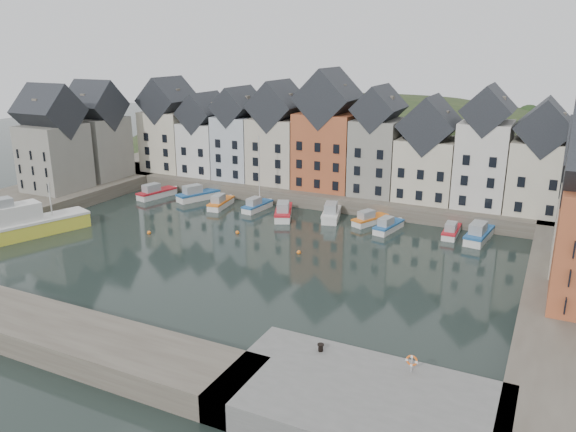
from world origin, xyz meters
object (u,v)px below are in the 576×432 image
Objects in this scene: boat_d at (257,205)px; life_ring_post at (412,361)px; boat_a at (156,193)px; large_vessel at (31,223)px; mooring_bollard at (321,347)px.

life_ring_post is (31.18, -34.78, 2.15)m from boat_d.
boat_d is (17.60, 0.84, -0.04)m from boat_a.
boat_a is at bearing 103.30° from large_vessel.
large_vessel is at bearing 166.07° from life_ring_post.
large_vessel is 52.70m from life_ring_post.
boat_a is 5.26× the size of life_ring_post.
large_vessel reaches higher than boat_a.
boat_d is 46.76m from life_ring_post.
boat_d is at bearing 125.24° from mooring_bollard.
mooring_bollard is at bearing -48.67° from boat_d.
mooring_bollard is (24.68, -34.93, 1.60)m from boat_d.
boat_d reaches higher than life_ring_post.
large_vessel is (-2.36, -21.25, 0.81)m from boat_a.
boat_d is at bearing 15.06° from boat_a.
boat_a is at bearing 145.18° from life_ring_post.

